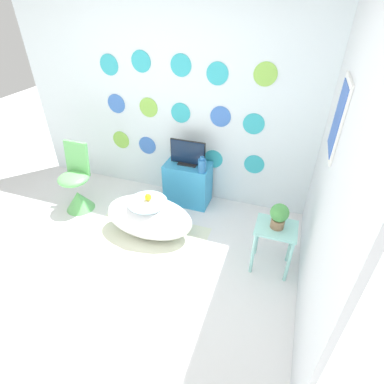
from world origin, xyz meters
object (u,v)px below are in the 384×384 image
(vase, at_px, (202,165))
(tv, at_px, (188,154))
(potted_plant_left, at_px, (279,215))
(chair, at_px, (77,190))
(bathtub, at_px, (149,217))

(vase, bearing_deg, tv, 152.50)
(potted_plant_left, bearing_deg, chair, 175.22)
(chair, xyz_separation_m, tv, (1.26, 0.60, 0.42))
(bathtub, relative_size, chair, 1.18)
(potted_plant_left, bearing_deg, tv, 145.73)
(chair, relative_size, potted_plant_left, 3.43)
(vase, height_order, potted_plant_left, potted_plant_left)
(bathtub, relative_size, potted_plant_left, 4.05)
(tv, xyz_separation_m, vase, (0.22, -0.12, -0.06))
(tv, bearing_deg, bathtub, -105.51)
(tv, xyz_separation_m, potted_plant_left, (1.17, -0.80, -0.04))
(chair, xyz_separation_m, potted_plant_left, (2.44, -0.20, 0.39))
(bathtub, height_order, chair, chair)
(bathtub, distance_m, vase, 0.86)
(chair, distance_m, potted_plant_left, 2.48)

